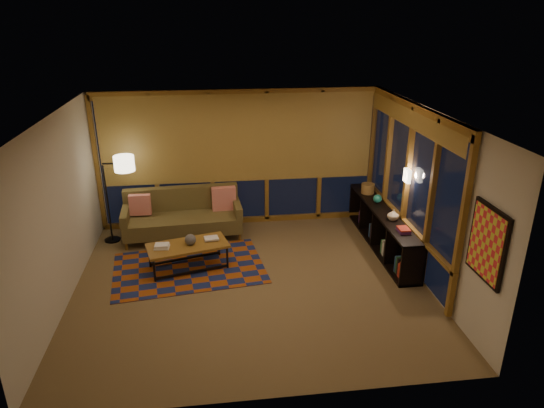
{
  "coord_description": "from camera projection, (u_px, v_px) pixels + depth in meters",
  "views": [
    {
      "loc": [
        -0.51,
        -6.71,
        4.05
      ],
      "look_at": [
        0.38,
        0.28,
        1.23
      ],
      "focal_mm": 32.0,
      "sensor_mm": 36.0,
      "label": 1
    }
  ],
  "objects": [
    {
      "name": "pillow_right",
      "position": [
        224.0,
        199.0,
        9.36
      ],
      "size": [
        0.47,
        0.18,
        0.46
      ],
      "primitive_type": null,
      "rotation": [
        0.0,
        0.0,
        0.07
      ],
      "color": "red",
      "rests_on": "sofa"
    },
    {
      "name": "wall_sconce",
      "position": [
        407.0,
        176.0,
        7.89
      ],
      "size": [
        0.12,
        0.18,
        0.22
      ],
      "primitive_type": null,
      "color": "#FFECC3",
      "rests_on": "walls"
    },
    {
      "name": "coffee_table",
      "position": [
        188.0,
        256.0,
        8.12
      ],
      "size": [
        1.42,
        0.91,
        0.44
      ],
      "primitive_type": null,
      "rotation": [
        0.0,
        0.0,
        0.25
      ],
      "color": "olive",
      "rests_on": "floor"
    },
    {
      "name": "window_wall_right",
      "position": [
        406.0,
        184.0,
        8.11
      ],
      "size": [
        0.16,
        3.7,
        2.6
      ],
      "primitive_type": null,
      "color": "olive",
      "rests_on": "walls"
    },
    {
      "name": "bookshelf",
      "position": [
        382.0,
        228.0,
        8.82
      ],
      "size": [
        0.4,
        2.89,
        0.72
      ],
      "primitive_type": null,
      "color": "black",
      "rests_on": "floor"
    },
    {
      "name": "pillow_left",
      "position": [
        140.0,
        206.0,
        9.07
      ],
      "size": [
        0.4,
        0.14,
        0.39
      ],
      "primitive_type": null,
      "rotation": [
        0.0,
        0.0,
        -0.03
      ],
      "color": "red",
      "rests_on": "sofa"
    },
    {
      "name": "teal_bowl",
      "position": [
        377.0,
        199.0,
        9.0
      ],
      "size": [
        0.2,
        0.2,
        0.16
      ],
      "primitive_type": "sphere",
      "rotation": [
        0.0,
        0.0,
        -0.27
      ],
      "color": "#1E7F6D",
      "rests_on": "bookshelf"
    },
    {
      "name": "ceramic_pot",
      "position": [
        190.0,
        239.0,
        8.02
      ],
      "size": [
        0.2,
        0.2,
        0.19
      ],
      "primitive_type": "sphere",
      "rotation": [
        0.0,
        0.0,
        -0.07
      ],
      "color": "black",
      "rests_on": "coffee_table"
    },
    {
      "name": "basket",
      "position": [
        368.0,
        188.0,
        9.47
      ],
      "size": [
        0.3,
        0.3,
        0.19
      ],
      "primitive_type": "cylinder",
      "rotation": [
        0.0,
        0.0,
        0.2
      ],
      "color": "olive",
      "rests_on": "bookshelf"
    },
    {
      "name": "walls",
      "position": [
        249.0,
        205.0,
        7.24
      ],
      "size": [
        5.51,
        5.01,
        2.7
      ],
      "color": "beige",
      "rests_on": "floor"
    },
    {
      "name": "wall_art",
      "position": [
        487.0,
        243.0,
        5.82
      ],
      "size": [
        0.06,
        0.74,
        0.94
      ],
      "primitive_type": null,
      "color": "red",
      "rests_on": "walls"
    },
    {
      "name": "window_wall_back",
      "position": [
        239.0,
        159.0,
        9.48
      ],
      "size": [
        5.3,
        0.16,
        2.6
      ],
      "primitive_type": null,
      "color": "olive",
      "rests_on": "walls"
    },
    {
      "name": "book_stack_b",
      "position": [
        211.0,
        238.0,
        8.2
      ],
      "size": [
        0.25,
        0.21,
        0.05
      ],
      "primitive_type": null,
      "rotation": [
        0.0,
        0.0,
        0.14
      ],
      "color": "white",
      "rests_on": "coffee_table"
    },
    {
      "name": "area_rug",
      "position": [
        189.0,
        268.0,
        8.19
      ],
      "size": [
        2.66,
        1.94,
        0.01
      ],
      "primitive_type": "cube",
      "rotation": [
        0.0,
        0.0,
        0.12
      ],
      "color": "#964312",
      "rests_on": "floor"
    },
    {
      "name": "floor_lamp",
      "position": [
        107.0,
        199.0,
        8.88
      ],
      "size": [
        0.58,
        0.4,
        1.66
      ],
      "primitive_type": null,
      "rotation": [
        0.0,
        0.0,
        -0.07
      ],
      "color": "black",
      "rests_on": "floor"
    },
    {
      "name": "book_stack_a",
      "position": [
        162.0,
        246.0,
        7.91
      ],
      "size": [
        0.28,
        0.22,
        0.08
      ],
      "primitive_type": null,
      "rotation": [
        0.0,
        0.0,
        -0.05
      ],
      "color": "white",
      "rests_on": "coffee_table"
    },
    {
      "name": "sofa",
      "position": [
        183.0,
        215.0,
        9.17
      ],
      "size": [
        2.23,
        1.02,
        0.89
      ],
      "primitive_type": null,
      "rotation": [
        0.0,
        0.0,
        0.06
      ],
      "color": "brown",
      "rests_on": "floor"
    },
    {
      "name": "vase",
      "position": [
        393.0,
        215.0,
        8.24
      ],
      "size": [
        0.21,
        0.21,
        0.2
      ],
      "primitive_type": "imported",
      "rotation": [
        0.0,
        0.0,
        0.07
      ],
      "color": "#BFAF90",
      "rests_on": "bookshelf"
    },
    {
      "name": "shelf_book_stack",
      "position": [
        404.0,
        230.0,
        7.81
      ],
      "size": [
        0.25,
        0.3,
        0.08
      ],
      "primitive_type": null,
      "rotation": [
        0.0,
        0.0,
        0.29
      ],
      "color": "white",
      "rests_on": "bookshelf"
    },
    {
      "name": "ceiling",
      "position": [
        248.0,
        115.0,
        6.74
      ],
      "size": [
        5.5,
        5.0,
        0.01
      ],
      "primitive_type": "cube",
      "color": "#F6E5C9",
      "rests_on": "walls"
    },
    {
      "name": "floor",
      "position": [
        251.0,
        283.0,
        7.74
      ],
      "size": [
        5.5,
        5.0,
        0.01
      ],
      "primitive_type": "cube",
      "color": "olive",
      "rests_on": "ground"
    }
  ]
}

